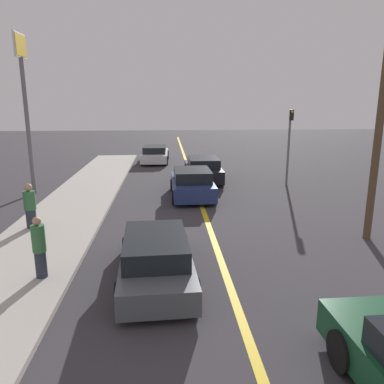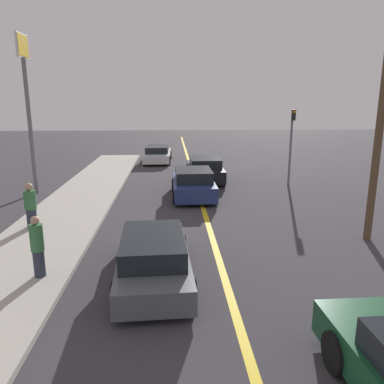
{
  "view_description": "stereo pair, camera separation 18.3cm",
  "coord_description": "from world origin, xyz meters",
  "px_view_note": "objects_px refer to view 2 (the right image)",
  "views": [
    {
      "loc": [
        -1.51,
        -0.07,
        4.41
      ],
      "look_at": [
        -0.58,
        13.32,
        1.16
      ],
      "focal_mm": 35.0,
      "sensor_mm": 36.0,
      "label": 1
    },
    {
      "loc": [
        -1.33,
        -0.08,
        4.41
      ],
      "look_at": [
        -0.58,
        13.32,
        1.16
      ],
      "focal_mm": 35.0,
      "sensor_mm": 36.0,
      "label": 2
    }
  ],
  "objects_px": {
    "pedestrian_mid_group": "(31,206)",
    "car_parked_left_lot": "(205,169)",
    "traffic_light": "(291,140)",
    "roadside_sign": "(26,87)",
    "car_oncoming_far": "(158,154)",
    "utility_pole": "(380,126)",
    "car_far_distant": "(193,184)",
    "car_ahead_center": "(154,257)",
    "pedestrian_near_curb": "(37,247)"
  },
  "relations": [
    {
      "from": "traffic_light",
      "to": "car_oncoming_far",
      "type": "bearing_deg",
      "value": 130.79
    },
    {
      "from": "car_ahead_center",
      "to": "car_parked_left_lot",
      "type": "relative_size",
      "value": 1.03
    },
    {
      "from": "car_far_distant",
      "to": "car_oncoming_far",
      "type": "relative_size",
      "value": 0.86
    },
    {
      "from": "car_parked_left_lot",
      "to": "utility_pole",
      "type": "height_order",
      "value": "utility_pole"
    },
    {
      "from": "car_far_distant",
      "to": "car_oncoming_far",
      "type": "xyz_separation_m",
      "value": [
        -2.03,
        10.78,
        -0.05
      ]
    },
    {
      "from": "car_ahead_center",
      "to": "pedestrian_mid_group",
      "type": "height_order",
      "value": "pedestrian_mid_group"
    },
    {
      "from": "traffic_light",
      "to": "utility_pole",
      "type": "height_order",
      "value": "utility_pole"
    },
    {
      "from": "car_ahead_center",
      "to": "traffic_light",
      "type": "height_order",
      "value": "traffic_light"
    },
    {
      "from": "car_parked_left_lot",
      "to": "pedestrian_mid_group",
      "type": "xyz_separation_m",
      "value": [
        -6.79,
        -8.17,
        0.25
      ]
    },
    {
      "from": "traffic_light",
      "to": "roadside_sign",
      "type": "distance_m",
      "value": 13.31
    },
    {
      "from": "car_parked_left_lot",
      "to": "roadside_sign",
      "type": "distance_m",
      "value": 9.97
    },
    {
      "from": "car_far_distant",
      "to": "traffic_light",
      "type": "bearing_deg",
      "value": 22.36
    },
    {
      "from": "car_far_distant",
      "to": "car_ahead_center",
      "type": "bearing_deg",
      "value": -101.02
    },
    {
      "from": "car_ahead_center",
      "to": "car_far_distant",
      "type": "height_order",
      "value": "car_far_distant"
    },
    {
      "from": "car_parked_left_lot",
      "to": "pedestrian_near_curb",
      "type": "distance_m",
      "value": 13.16
    },
    {
      "from": "car_parked_left_lot",
      "to": "pedestrian_mid_group",
      "type": "relative_size",
      "value": 2.81
    },
    {
      "from": "pedestrian_mid_group",
      "to": "car_ahead_center",
      "type": "bearing_deg",
      "value": -41.56
    },
    {
      "from": "car_ahead_center",
      "to": "car_oncoming_far",
      "type": "distance_m",
      "value": 19.11
    },
    {
      "from": "utility_pole",
      "to": "pedestrian_mid_group",
      "type": "bearing_deg",
      "value": 172.44
    },
    {
      "from": "utility_pole",
      "to": "car_parked_left_lot",
      "type": "bearing_deg",
      "value": 114.94
    },
    {
      "from": "car_ahead_center",
      "to": "pedestrian_mid_group",
      "type": "xyz_separation_m",
      "value": [
        -4.41,
        3.91,
        0.32
      ]
    },
    {
      "from": "pedestrian_mid_group",
      "to": "car_far_distant",
      "type": "bearing_deg",
      "value": 36.75
    },
    {
      "from": "car_ahead_center",
      "to": "traffic_light",
      "type": "distance_m",
      "value": 12.74
    },
    {
      "from": "car_far_distant",
      "to": "roadside_sign",
      "type": "distance_m",
      "value": 8.96
    },
    {
      "from": "roadside_sign",
      "to": "utility_pole",
      "type": "xyz_separation_m",
      "value": [
        13.09,
        -7.14,
        -1.37
      ]
    },
    {
      "from": "car_far_distant",
      "to": "car_oncoming_far",
      "type": "distance_m",
      "value": 10.97
    },
    {
      "from": "car_oncoming_far",
      "to": "utility_pole",
      "type": "xyz_separation_m",
      "value": [
        7.41,
        -16.69,
        3.08
      ]
    },
    {
      "from": "car_parked_left_lot",
      "to": "car_oncoming_far",
      "type": "xyz_separation_m",
      "value": [
        -2.91,
        7.02,
        -0.06
      ]
    },
    {
      "from": "car_far_distant",
      "to": "roadside_sign",
      "type": "bearing_deg",
      "value": 170.14
    },
    {
      "from": "car_far_distant",
      "to": "car_oncoming_far",
      "type": "bearing_deg",
      "value": 99.86
    },
    {
      "from": "car_oncoming_far",
      "to": "utility_pole",
      "type": "distance_m",
      "value": 18.52
    },
    {
      "from": "pedestrian_mid_group",
      "to": "car_parked_left_lot",
      "type": "bearing_deg",
      "value": 50.26
    },
    {
      "from": "car_ahead_center",
      "to": "pedestrian_near_curb",
      "type": "distance_m",
      "value": 2.87
    },
    {
      "from": "car_oncoming_far",
      "to": "utility_pole",
      "type": "bearing_deg",
      "value": -64.4
    },
    {
      "from": "car_ahead_center",
      "to": "car_oncoming_far",
      "type": "xyz_separation_m",
      "value": [
        -0.53,
        19.1,
        0.01
      ]
    },
    {
      "from": "car_ahead_center",
      "to": "utility_pole",
      "type": "height_order",
      "value": "utility_pole"
    },
    {
      "from": "pedestrian_near_curb",
      "to": "traffic_light",
      "type": "relative_size",
      "value": 0.39
    },
    {
      "from": "utility_pole",
      "to": "traffic_light",
      "type": "bearing_deg",
      "value": 90.5
    },
    {
      "from": "traffic_light",
      "to": "roadside_sign",
      "type": "xyz_separation_m",
      "value": [
        -13.02,
        -1.04,
        2.58
      ]
    },
    {
      "from": "car_ahead_center",
      "to": "car_far_distant",
      "type": "distance_m",
      "value": 8.46
    },
    {
      "from": "roadside_sign",
      "to": "traffic_light",
      "type": "bearing_deg",
      "value": 4.59
    },
    {
      "from": "car_ahead_center",
      "to": "roadside_sign",
      "type": "relative_size",
      "value": 0.61
    },
    {
      "from": "utility_pole",
      "to": "car_ahead_center",
      "type": "bearing_deg",
      "value": -160.68
    },
    {
      "from": "car_oncoming_far",
      "to": "roadside_sign",
      "type": "height_order",
      "value": "roadside_sign"
    },
    {
      "from": "car_parked_left_lot",
      "to": "car_oncoming_far",
      "type": "height_order",
      "value": "car_parked_left_lot"
    },
    {
      "from": "car_far_distant",
      "to": "car_parked_left_lot",
      "type": "distance_m",
      "value": 3.86
    },
    {
      "from": "pedestrian_near_curb",
      "to": "traffic_light",
      "type": "xyz_separation_m",
      "value": [
        9.66,
        10.59,
        1.54
      ]
    },
    {
      "from": "car_oncoming_far",
      "to": "pedestrian_mid_group",
      "type": "height_order",
      "value": "pedestrian_mid_group"
    },
    {
      "from": "car_oncoming_far",
      "to": "traffic_light",
      "type": "bearing_deg",
      "value": -47.55
    },
    {
      "from": "car_oncoming_far",
      "to": "car_ahead_center",
      "type": "bearing_deg",
      "value": -86.75
    }
  ]
}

